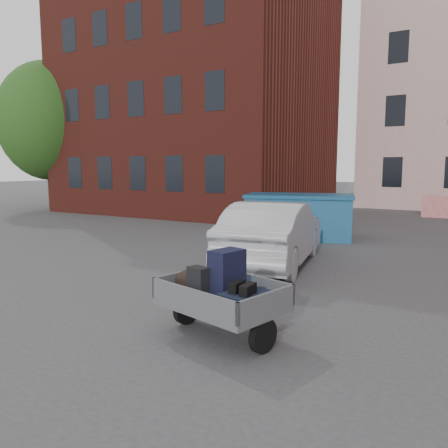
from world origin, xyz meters
The scene contains 7 objects.
ground centered at (0.00, 0.00, 0.00)m, with size 120.00×120.00×0.00m, color #38383A.
building_brick centered at (-9.00, 13.00, 7.00)m, with size 12.00×10.00×14.00m, color #591E16.
far_building centered at (-20.00, 22.00, 4.00)m, with size 6.00×6.00×8.00m, color maroon.
tree centered at (-16.00, 9.00, 5.17)m, with size 5.28×5.28×8.30m.
trailer centered at (1.19, -1.92, 0.61)m, with size 1.82×1.95×1.20m.
dumpster centered at (-0.88, 6.50, 0.71)m, with size 3.71×2.57×1.41m.
silver_car centered at (-0.01, 2.51, 0.74)m, with size 1.58×4.52×1.49m, color #ADAFB4.
Camera 1 is at (4.09, -6.79, 2.29)m, focal length 35.00 mm.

